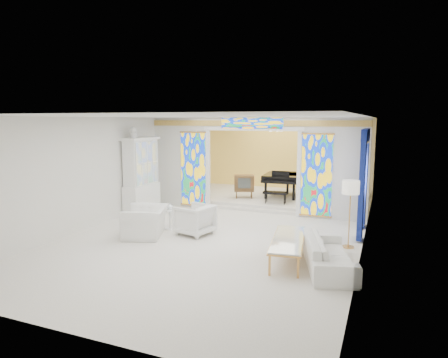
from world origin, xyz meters
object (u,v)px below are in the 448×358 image
at_px(grand_piano, 287,178).
at_px(sofa, 328,253).
at_px(armchair_left, 146,222).
at_px(coffee_table, 288,240).
at_px(tv_console, 244,183).
at_px(armchair_right, 195,220).
at_px(china_cabinet, 141,176).

bearing_deg(grand_piano, sofa, -73.29).
height_order(armchair_left, grand_piano, grand_piano).
relative_size(armchair_left, coffee_table, 0.54).
height_order(sofa, coffee_table, sofa).
xyz_separation_m(sofa, tv_console, (-3.66, 5.38, 0.39)).
relative_size(armchair_right, coffee_table, 0.40).
distance_m(armchair_right, tv_console, 4.25).
bearing_deg(china_cabinet, coffee_table, -25.57).
height_order(armchair_right, sofa, armchair_right).
height_order(china_cabinet, coffee_table, china_cabinet).
height_order(coffee_table, tv_console, tv_console).
bearing_deg(coffee_table, armchair_left, 175.02).
bearing_deg(armchair_right, armchair_left, -46.35).
bearing_deg(grand_piano, armchair_left, -115.08).
bearing_deg(china_cabinet, grand_piano, 42.73).
distance_m(armchair_right, sofa, 3.70).
bearing_deg(armchair_left, grand_piano, 138.58).
relative_size(armchair_left, armchair_right, 1.36).
distance_m(coffee_table, tv_console, 5.90).
bearing_deg(grand_piano, china_cabinet, -141.07).
distance_m(china_cabinet, armchair_right, 3.19).
relative_size(china_cabinet, tv_console, 3.34).
xyz_separation_m(china_cabinet, armchair_right, (2.65, -1.59, -0.78)).
xyz_separation_m(armchair_left, sofa, (4.58, -0.52, -0.07)).
relative_size(china_cabinet, armchair_left, 2.36).
relative_size(coffee_table, tv_console, 2.64).
height_order(sofa, grand_piano, grand_piano).
distance_m(china_cabinet, coffee_table, 5.93).
relative_size(armchair_left, sofa, 0.55).
xyz_separation_m(china_cabinet, coffee_table, (5.31, -2.54, -0.74)).
distance_m(armchair_left, grand_piano, 6.19).
bearing_deg(armchair_left, sofa, 63.45).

